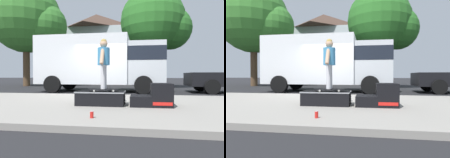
# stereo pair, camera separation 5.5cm
# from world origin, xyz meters

# --- Properties ---
(ground_plane) EXTENTS (140.00, 140.00, 0.00)m
(ground_plane) POSITION_xyz_m (0.00, 0.00, 0.00)
(ground_plane) COLOR black
(sidewalk_slab) EXTENTS (50.00, 5.00, 0.12)m
(sidewalk_slab) POSITION_xyz_m (0.00, -3.00, 0.06)
(sidewalk_slab) COLOR gray
(sidewalk_slab) RESTS_ON ground
(skate_box) EXTENTS (1.27, 0.69, 0.36)m
(skate_box) POSITION_xyz_m (0.90, -3.33, 0.31)
(skate_box) COLOR black
(skate_box) RESTS_ON sidewalk_slab
(kicker_ramp) EXTENTS (1.04, 0.69, 0.58)m
(kicker_ramp) POSITION_xyz_m (2.31, -3.33, 0.36)
(kicker_ramp) COLOR black
(kicker_ramp) RESTS_ON sidewalk_slab
(skateboard) EXTENTS (0.80, 0.33, 0.07)m
(skateboard) POSITION_xyz_m (0.98, -3.39, 0.54)
(skateboard) COLOR black
(skateboard) RESTS_ON skate_box
(skater_kid) EXTENTS (0.32, 0.68, 1.32)m
(skater_kid) POSITION_xyz_m (0.98, -3.39, 1.33)
(skater_kid) COLOR silver
(skater_kid) RESTS_ON skateboard
(soda_can) EXTENTS (0.07, 0.07, 0.13)m
(soda_can) POSITION_xyz_m (1.05, -4.92, 0.18)
(soda_can) COLOR red
(soda_can) RESTS_ON sidewalk_slab
(box_truck) EXTENTS (6.91, 2.63, 3.05)m
(box_truck) POSITION_xyz_m (-0.22, 2.20, 1.70)
(box_truck) COLOR white
(box_truck) RESTS_ON ground
(street_tree_main) EXTENTS (6.56, 5.97, 8.86)m
(street_tree_main) POSITION_xyz_m (-7.45, 6.85, 5.70)
(street_tree_main) COLOR brown
(street_tree_main) RESTS_ON ground
(street_tree_neighbour) EXTENTS (5.09, 4.63, 7.18)m
(street_tree_neighbour) POSITION_xyz_m (3.08, 5.83, 4.71)
(street_tree_neighbour) COLOR brown
(street_tree_neighbour) RESTS_ON ground
(house_behind) EXTENTS (9.54, 8.22, 8.40)m
(house_behind) POSITION_xyz_m (-3.33, 14.25, 4.24)
(house_behind) COLOR silver
(house_behind) RESTS_ON ground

